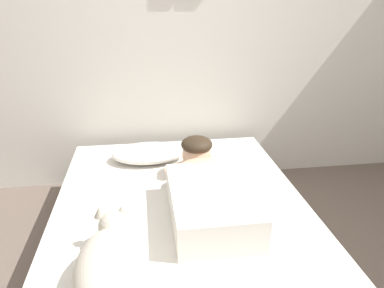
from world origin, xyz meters
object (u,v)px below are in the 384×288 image
(coffee_cup, at_px, (194,163))
(pillow, at_px, (148,153))
(cell_phone, at_px, (188,213))
(dog, at_px, (109,263))
(bed, at_px, (182,234))
(person_lying, at_px, (207,188))

(coffee_cup, bearing_deg, pillow, 151.38)
(coffee_cup, relative_size, cell_phone, 0.89)
(pillow, relative_size, dog, 0.90)
(bed, relative_size, person_lying, 2.15)
(dog, bearing_deg, person_lying, 46.90)
(pillow, distance_m, coffee_cup, 0.35)
(bed, xyz_separation_m, dog, (-0.36, -0.54, 0.30))
(pillow, bearing_deg, person_lying, -64.46)
(dog, distance_m, cell_phone, 0.61)
(person_lying, relative_size, cell_phone, 6.57)
(pillow, relative_size, coffee_cup, 4.16)
(bed, relative_size, cell_phone, 14.15)
(pillow, bearing_deg, dog, -99.31)
(coffee_cup, distance_m, cell_phone, 0.56)
(dog, relative_size, coffee_cup, 4.60)
(person_lying, distance_m, dog, 0.73)
(cell_phone, bearing_deg, coffee_cup, 78.47)
(bed, xyz_separation_m, coffee_cup, (0.14, 0.47, 0.23))
(pillow, distance_m, cell_phone, 0.74)
(bed, relative_size, pillow, 3.81)
(pillow, xyz_separation_m, dog, (-0.19, -1.17, 0.05))
(coffee_cup, bearing_deg, bed, -106.18)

